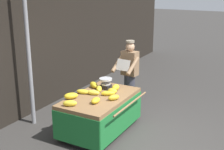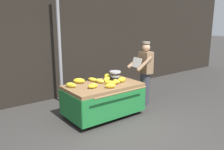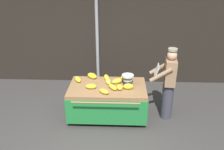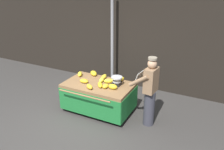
# 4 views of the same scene
# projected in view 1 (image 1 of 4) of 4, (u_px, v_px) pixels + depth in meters

# --- Properties ---
(ground_plane) EXTENTS (60.00, 60.00, 0.00)m
(ground_plane) POSITION_uv_depth(u_px,v_px,m) (141.00, 147.00, 5.89)
(ground_plane) COLOR #383533
(back_wall) EXTENTS (16.00, 0.24, 4.10)m
(back_wall) POSITION_uv_depth(u_px,v_px,m) (14.00, 29.00, 6.70)
(back_wall) COLOR black
(back_wall) RESTS_ON ground
(street_pole) EXTENTS (0.09, 0.09, 3.18)m
(street_pole) POSITION_uv_depth(u_px,v_px,m) (29.00, 53.00, 6.45)
(street_pole) COLOR gray
(street_pole) RESTS_ON ground
(banana_cart) EXTENTS (1.78, 1.25, 0.79)m
(banana_cart) POSITION_uv_depth(u_px,v_px,m) (100.00, 106.00, 6.35)
(banana_cart) COLOR olive
(banana_cart) RESTS_ON ground
(weighing_scale) EXTENTS (0.28, 0.28, 0.23)m
(weighing_scale) POSITION_uv_depth(u_px,v_px,m) (106.00, 83.00, 6.70)
(weighing_scale) COLOR black
(weighing_scale) RESTS_ON banana_cart
(banana_bunch_0) EXTENTS (0.29, 0.32, 0.12)m
(banana_bunch_0) POSITION_uv_depth(u_px,v_px,m) (94.00, 85.00, 6.79)
(banana_bunch_0) COLOR gold
(banana_bunch_0) RESTS_ON banana_cart
(banana_bunch_1) EXTENTS (0.26, 0.23, 0.11)m
(banana_bunch_1) POSITION_uv_depth(u_px,v_px,m) (114.00, 97.00, 6.06)
(banana_bunch_1) COLOR gold
(banana_bunch_1) RESTS_ON banana_cart
(banana_bunch_2) EXTENTS (0.26, 0.31, 0.10)m
(banana_bunch_2) POSITION_uv_depth(u_px,v_px,m) (108.00, 93.00, 6.31)
(banana_bunch_2) COLOR gold
(banana_bunch_2) RESTS_ON banana_cart
(banana_bunch_3) EXTENTS (0.28, 0.23, 0.12)m
(banana_bunch_3) POSITION_uv_depth(u_px,v_px,m) (99.00, 89.00, 6.53)
(banana_bunch_3) COLOR yellow
(banana_bunch_3) RESTS_ON banana_cart
(banana_bunch_4) EXTENTS (0.24, 0.15, 0.11)m
(banana_bunch_4) POSITION_uv_depth(u_px,v_px,m) (96.00, 100.00, 5.91)
(banana_bunch_4) COLOR gold
(banana_bunch_4) RESTS_ON banana_cart
(banana_bunch_5) EXTENTS (0.15, 0.21, 0.11)m
(banana_bunch_5) POSITION_uv_depth(u_px,v_px,m) (112.00, 91.00, 6.44)
(banana_bunch_5) COLOR gold
(banana_bunch_5) RESTS_ON banana_cart
(banana_bunch_6) EXTENTS (0.23, 0.29, 0.12)m
(banana_bunch_6) POSITION_uv_depth(u_px,v_px,m) (70.00, 103.00, 5.77)
(banana_bunch_6) COLOR yellow
(banana_bunch_6) RESTS_ON banana_cart
(banana_bunch_7) EXTENTS (0.17, 0.29, 0.10)m
(banana_bunch_7) POSITION_uv_depth(u_px,v_px,m) (93.00, 92.00, 6.35)
(banana_bunch_7) COLOR yellow
(banana_bunch_7) RESTS_ON banana_cart
(banana_bunch_8) EXTENTS (0.24, 0.16, 0.13)m
(banana_bunch_8) POSITION_uv_depth(u_px,v_px,m) (116.00, 87.00, 6.61)
(banana_bunch_8) COLOR gold
(banana_bunch_8) RESTS_ON banana_cart
(banana_bunch_9) EXTENTS (0.32, 0.31, 0.12)m
(banana_bunch_9) POSITION_uv_depth(u_px,v_px,m) (71.00, 96.00, 6.13)
(banana_bunch_9) COLOR gold
(banana_bunch_9) RESTS_ON banana_cart
(banana_bunch_10) EXTENTS (0.18, 0.31, 0.09)m
(banana_bunch_10) POSITION_uv_depth(u_px,v_px,m) (83.00, 92.00, 6.41)
(banana_bunch_10) COLOR yellow
(banana_bunch_10) RESTS_ON banana_cart
(vendor_person) EXTENTS (0.61, 0.55, 1.71)m
(vendor_person) POSITION_uv_depth(u_px,v_px,m) (129.00, 75.00, 7.41)
(vendor_person) COLOR #383842
(vendor_person) RESTS_ON ground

